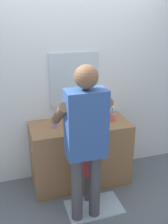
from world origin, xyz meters
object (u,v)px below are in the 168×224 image
(toothbrush_cup, at_px, (113,117))
(child_toddler, at_px, (90,165))
(soap_bottle, at_px, (55,123))
(adult_parent, at_px, (86,133))

(toothbrush_cup, distance_m, child_toddler, 0.69)
(child_toddler, bearing_deg, soap_bottle, 129.29)
(toothbrush_cup, bearing_deg, adult_parent, -131.73)
(soap_bottle, relative_size, child_toddler, 0.20)
(soap_bottle, bearing_deg, toothbrush_cup, -1.23)
(child_toddler, xyz_separation_m, adult_parent, (-0.14, -0.24, 0.54))
(toothbrush_cup, bearing_deg, child_toddler, -137.80)
(child_toddler, relative_size, adult_parent, 0.48)
(adult_parent, bearing_deg, child_toddler, 60.62)
(toothbrush_cup, height_order, soap_bottle, toothbrush_cup)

